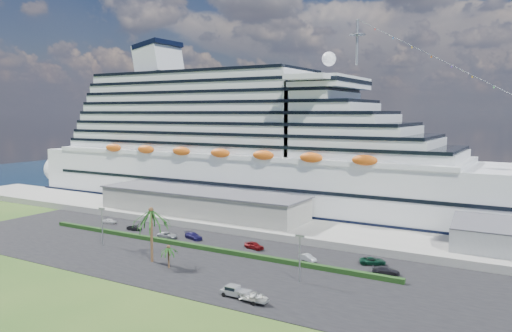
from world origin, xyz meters
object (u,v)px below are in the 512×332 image
Objects in this scene: cruise_ship at (256,153)px; parked_car_3 at (193,236)px; boat_trailer at (254,296)px; pickup_truck at (235,291)px.

cruise_ship reaches higher than parked_car_3.
cruise_ship is 33.68× the size of boat_trailer.
parked_car_3 is 41.31m from boat_trailer.
cruise_ship is 37.08× the size of parked_car_3.
pickup_truck is 3.93m from boat_trailer.
parked_car_3 is (7.84, -41.97, -15.83)m from cruise_ship.
pickup_truck is 0.89× the size of boat_trailer.
cruise_ship is at bearing 117.92° from pickup_truck.
parked_car_3 is at bearing 140.42° from boat_trailer.
cruise_ship is at bearing 29.41° from parked_car_3.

